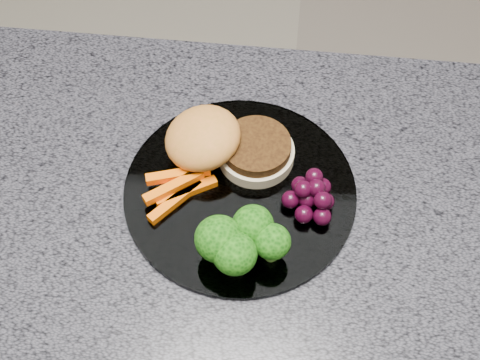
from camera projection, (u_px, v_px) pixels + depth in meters
The scene contains 6 objects.
countertop at pixel (288, 264), 0.72m from camera, with size 1.20×0.60×0.04m, color #44444D.
plate at pixel (240, 191), 0.75m from camera, with size 0.26×0.26×0.01m, color white.
burger at pixel (222, 145), 0.75m from camera, with size 0.16×0.10×0.05m.
carrot_sticks at pixel (178, 187), 0.74m from camera, with size 0.08×0.08×0.02m.
broccoli at pixel (240, 241), 0.67m from camera, with size 0.10×0.08×0.06m.
grape_bunch at pixel (312, 196), 0.72m from camera, with size 0.06×0.06×0.03m.
Camera 1 is at (-0.02, -0.32, 1.53)m, focal length 50.00 mm.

